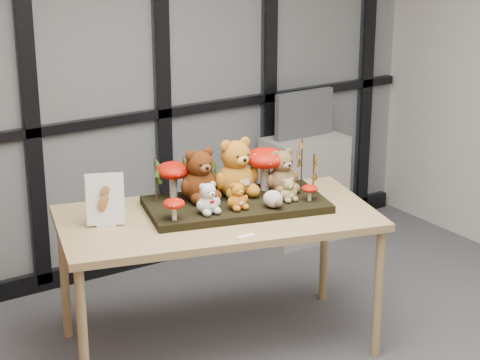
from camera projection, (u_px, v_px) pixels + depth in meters
room_shell at (358, 99)px, 3.33m from camera, size 5.00×5.00×5.00m
glass_partition at (97, 65)px, 5.38m from camera, size 4.90×0.06×2.78m
display_table at (217, 226)px, 4.68m from camera, size 1.85×1.26×0.79m
diorama_tray at (236, 205)px, 4.74m from camera, size 1.06×0.72×0.04m
bear_pooh_yellow at (235, 164)px, 4.78m from camera, size 0.33×0.31×0.36m
bear_brown_medium at (199, 172)px, 4.71m from camera, size 0.29×0.28×0.32m
bear_tan_back at (282, 168)px, 4.85m from camera, size 0.25×0.24×0.27m
bear_small_yellow at (237, 194)px, 4.60m from camera, size 0.15×0.14×0.16m
bear_white_bow at (208, 196)px, 4.53m from camera, size 0.17×0.16×0.19m
bear_beige_small at (288, 188)px, 4.72m from camera, size 0.13×0.13×0.14m
plush_cream_hedgehog at (273, 198)px, 4.63m from camera, size 0.09×0.09×0.10m
mushroom_back_left at (173, 178)px, 4.77m from camera, size 0.20×0.20×0.22m
mushroom_back_right at (265, 167)px, 4.87m from camera, size 0.24×0.24×0.27m
mushroom_front_left at (174, 208)px, 4.45m from camera, size 0.11×0.11×0.13m
mushroom_front_right at (310, 192)px, 4.73m from camera, size 0.09×0.09×0.10m
sprig_green_far_left at (156, 180)px, 4.69m from camera, size 0.05×0.05×0.25m
sprig_green_mid_left at (184, 176)px, 4.79m from camera, size 0.05×0.05×0.22m
sprig_dry_far_right at (302, 163)px, 4.91m from camera, size 0.05×0.05×0.29m
sprig_dry_mid_right at (313, 174)px, 4.81m from camera, size 0.05×0.05×0.24m
sprig_green_centre at (212, 177)px, 4.86m from camera, size 0.05×0.05×0.18m
sign_holder at (105, 202)px, 4.46m from camera, size 0.20×0.13×0.28m
label_card at (246, 236)px, 4.37m from camera, size 0.09×0.03×0.00m
cabinet at (304, 189)px, 6.30m from camera, size 0.58×0.34×0.77m
monitor at (304, 114)px, 6.14m from camera, size 0.47×0.05×0.33m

